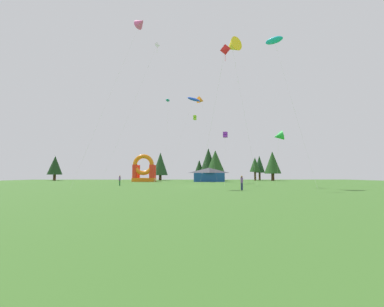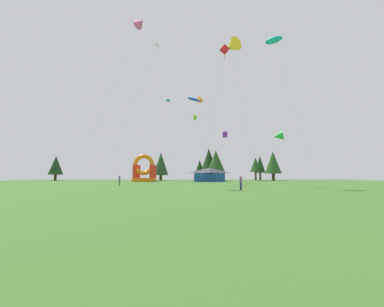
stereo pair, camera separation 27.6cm
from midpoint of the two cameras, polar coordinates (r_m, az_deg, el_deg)
ground_plane at (r=39.43m, az=0.35°, el=-7.30°), size 120.00×120.00×0.00m
kite_red_diamond at (r=39.02m, az=7.30°, el=21.52°), size 3.81×8.08×19.71m
kite_orange_delta at (r=65.79m, az=2.15°, el=11.58°), size 4.57×6.94×21.19m
kite_blue_parafoil at (r=60.47m, az=0.56°, el=11.82°), size 7.87×4.50×19.72m
kite_pink_delta at (r=48.94m, az=-11.14°, el=26.38°), size 8.33×8.84×27.93m
kite_purple_box at (r=45.61m, az=7.46°, el=4.13°), size 1.14×3.74×9.25m
kite_white_diamond at (r=56.46m, az=-7.69°, el=22.18°), size 11.64×2.29×28.25m
kite_yellow_delta at (r=45.74m, az=8.90°, el=22.27°), size 6.10×4.67×23.74m
kite_cyan_parafoil at (r=43.54m, az=17.71°, el=22.66°), size 4.66×6.31×22.37m
kite_lime_box at (r=68.77m, az=0.82°, el=7.87°), size 4.34×1.55×17.40m
kite_teal_parafoil at (r=76.35m, az=-5.19°, el=11.58°), size 1.47×8.16×23.85m
kite_green_delta at (r=40.71m, az=18.61°, el=3.66°), size 1.78×3.79×8.37m
person_midfield at (r=30.67m, az=10.94°, el=-6.07°), size 0.41×0.41×1.69m
person_far_side at (r=44.16m, az=-15.52°, el=-5.54°), size 0.41×0.41×1.70m
inflatable_red_slide at (r=69.80m, az=-10.35°, el=-3.92°), size 5.75×4.83×7.18m
festival_tent at (r=67.65m, az=3.92°, el=-4.69°), size 7.84×3.33×3.63m
tree_row_0 at (r=92.98m, az=-27.73°, el=-2.34°), size 4.50×4.50×7.76m
tree_row_1 at (r=85.54m, az=-6.78°, el=-2.29°), size 4.96×4.96×9.12m
tree_row_2 at (r=84.83m, az=1.80°, el=-3.12°), size 3.50×3.50×6.70m
tree_row_3 at (r=83.82m, az=3.83°, el=-1.48°), size 5.35×5.35×10.40m
tree_row_4 at (r=82.35m, az=5.36°, el=-1.78°), size 5.94×5.94×9.62m
tree_row_5 at (r=84.79m, az=5.26°, el=-2.53°), size 3.64×3.64×7.39m
tree_row_6 at (r=85.86m, az=5.64°, el=-2.90°), size 3.01×3.01×6.71m
tree_row_7 at (r=84.37m, az=13.89°, el=-2.41°), size 3.41×3.41×7.37m
tree_row_8 at (r=88.27m, az=14.82°, el=-2.31°), size 3.41×3.41×8.12m
tree_row_9 at (r=83.52m, az=17.50°, el=-1.91°), size 5.05×5.05×9.05m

